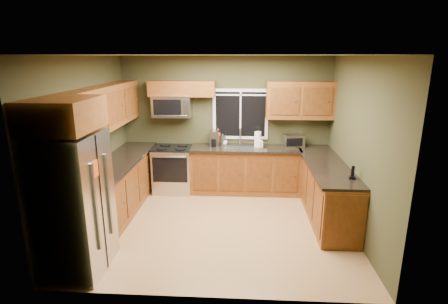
# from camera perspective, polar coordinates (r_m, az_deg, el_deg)

# --- Properties ---
(floor) EXTENTS (4.20, 4.20, 0.00)m
(floor) POSITION_cam_1_polar(r_m,az_deg,el_deg) (5.88, -0.70, -11.78)
(floor) COLOR #A07446
(floor) RESTS_ON ground
(ceiling) EXTENTS (4.20, 4.20, 0.00)m
(ceiling) POSITION_cam_1_polar(r_m,az_deg,el_deg) (5.23, -0.80, 15.55)
(ceiling) COLOR white
(ceiling) RESTS_ON back_wall
(back_wall) EXTENTS (4.20, 0.00, 4.20)m
(back_wall) POSITION_cam_1_polar(r_m,az_deg,el_deg) (7.15, 0.27, 4.64)
(back_wall) COLOR #36361D
(back_wall) RESTS_ON ground
(front_wall) EXTENTS (4.20, 0.00, 4.20)m
(front_wall) POSITION_cam_1_polar(r_m,az_deg,el_deg) (3.69, -2.71, -5.87)
(front_wall) COLOR #36361D
(front_wall) RESTS_ON ground
(left_wall) EXTENTS (0.00, 3.60, 3.60)m
(left_wall) POSITION_cam_1_polar(r_m,az_deg,el_deg) (5.93, -21.45, 1.28)
(left_wall) COLOR #36361D
(left_wall) RESTS_ON ground
(right_wall) EXTENTS (0.00, 3.60, 3.60)m
(right_wall) POSITION_cam_1_polar(r_m,az_deg,el_deg) (5.66, 20.99, 0.69)
(right_wall) COLOR #36361D
(right_wall) RESTS_ON ground
(window) EXTENTS (1.12, 0.03, 1.02)m
(window) POSITION_cam_1_polar(r_m,az_deg,el_deg) (7.09, 2.70, 6.19)
(window) COLOR white
(window) RESTS_ON back_wall
(base_cabinets_left) EXTENTS (0.60, 2.65, 0.90)m
(base_cabinets_left) POSITION_cam_1_polar(r_m,az_deg,el_deg) (6.49, -16.54, -5.42)
(base_cabinets_left) COLOR brown
(base_cabinets_left) RESTS_ON ground
(countertop_left) EXTENTS (0.65, 2.65, 0.04)m
(countertop_left) POSITION_cam_1_polar(r_m,az_deg,el_deg) (6.34, -16.65, -1.45)
(countertop_left) COLOR black
(countertop_left) RESTS_ON base_cabinets_left
(base_cabinets_back) EXTENTS (2.17, 0.60, 0.90)m
(base_cabinets_back) POSITION_cam_1_polar(r_m,az_deg,el_deg) (7.08, 3.49, -3.04)
(base_cabinets_back) COLOR brown
(base_cabinets_back) RESTS_ON ground
(countertop_back) EXTENTS (2.17, 0.65, 0.04)m
(countertop_back) POSITION_cam_1_polar(r_m,az_deg,el_deg) (6.92, 3.55, 0.59)
(countertop_back) COLOR black
(countertop_back) RESTS_ON base_cabinets_back
(base_cabinets_peninsula) EXTENTS (0.60, 2.52, 0.90)m
(base_cabinets_peninsula) POSITION_cam_1_polar(r_m,az_deg,el_deg) (6.34, 16.18, -5.89)
(base_cabinets_peninsula) COLOR brown
(base_cabinets_peninsula) RESTS_ON ground
(countertop_peninsula) EXTENTS (0.65, 2.50, 0.04)m
(countertop_peninsula) POSITION_cam_1_polar(r_m,az_deg,el_deg) (6.19, 16.26, -1.80)
(countertop_peninsula) COLOR black
(countertop_peninsula) RESTS_ON base_cabinets_peninsula
(upper_cabinets_left) EXTENTS (0.33, 2.65, 0.72)m
(upper_cabinets_left) POSITION_cam_1_polar(r_m,az_deg,el_deg) (6.20, -18.72, 6.93)
(upper_cabinets_left) COLOR brown
(upper_cabinets_left) RESTS_ON left_wall
(upper_cabinets_back_left) EXTENTS (1.30, 0.33, 0.30)m
(upper_cabinets_back_left) POSITION_cam_1_polar(r_m,az_deg,el_deg) (6.99, -6.89, 10.24)
(upper_cabinets_back_left) COLOR brown
(upper_cabinets_back_left) RESTS_ON back_wall
(upper_cabinets_back_right) EXTENTS (1.30, 0.33, 0.72)m
(upper_cabinets_back_right) POSITION_cam_1_polar(r_m,az_deg,el_deg) (6.99, 12.29, 8.26)
(upper_cabinets_back_right) COLOR brown
(upper_cabinets_back_right) RESTS_ON back_wall
(upper_cabinet_over_fridge) EXTENTS (0.72, 0.90, 0.38)m
(upper_cabinet_over_fridge) POSITION_cam_1_polar(r_m,az_deg,el_deg) (4.50, -24.86, 5.58)
(upper_cabinet_over_fridge) COLOR brown
(upper_cabinet_over_fridge) RESTS_ON left_wall
(refrigerator) EXTENTS (0.74, 0.90, 1.80)m
(refrigerator) POSITION_cam_1_polar(r_m,az_deg,el_deg) (4.80, -23.32, -7.81)
(refrigerator) COLOR #B7B7BC
(refrigerator) RESTS_ON ground
(range) EXTENTS (0.76, 0.69, 0.94)m
(range) POSITION_cam_1_polar(r_m,az_deg,el_deg) (7.19, -8.28, -2.73)
(range) COLOR #B7B7BC
(range) RESTS_ON ground
(microwave) EXTENTS (0.76, 0.41, 0.42)m
(microwave) POSITION_cam_1_polar(r_m,az_deg,el_deg) (7.04, -8.46, 7.42)
(microwave) COLOR #B7B7BC
(microwave) RESTS_ON back_wall
(sink) EXTENTS (0.60, 0.42, 0.36)m
(sink) POSITION_cam_1_polar(r_m,az_deg,el_deg) (6.93, 2.61, 0.90)
(sink) COLOR slate
(sink) RESTS_ON countertop_back
(toaster_oven) EXTENTS (0.43, 0.37, 0.24)m
(toaster_oven) POSITION_cam_1_polar(r_m,az_deg,el_deg) (7.10, 11.29, 1.85)
(toaster_oven) COLOR #B7B7BC
(toaster_oven) RESTS_ON countertop_back
(coffee_maker) EXTENTS (0.21, 0.26, 0.30)m
(coffee_maker) POSITION_cam_1_polar(r_m,az_deg,el_deg) (7.01, -1.66, 2.16)
(coffee_maker) COLOR slate
(coffee_maker) RESTS_ON countertop_back
(kettle) EXTENTS (0.17, 0.17, 0.25)m
(kettle) POSITION_cam_1_polar(r_m,az_deg,el_deg) (7.07, -0.20, 2.06)
(kettle) COLOR #B7B7BC
(kettle) RESTS_ON countertop_back
(paper_towel_roll) EXTENTS (0.16, 0.16, 0.34)m
(paper_towel_roll) POSITION_cam_1_polar(r_m,az_deg,el_deg) (6.95, 5.52, 2.08)
(paper_towel_roll) COLOR white
(paper_towel_roll) RESTS_ON countertop_back
(soap_bottle_a) EXTENTS (0.16, 0.16, 0.32)m
(soap_bottle_a) POSITION_cam_1_polar(r_m,az_deg,el_deg) (7.12, -0.98, 2.52)
(soap_bottle_a) COLOR #DE4E14
(soap_bottle_a) RESTS_ON countertop_back
(soap_bottle_b) EXTENTS (0.11, 0.12, 0.19)m
(soap_bottle_b) POSITION_cam_1_polar(r_m,az_deg,el_deg) (6.93, 5.93, 1.54)
(soap_bottle_b) COLOR white
(soap_bottle_b) RESTS_ON countertop_back
(soap_bottle_c) EXTENTS (0.16, 0.16, 0.18)m
(soap_bottle_c) POSITION_cam_1_polar(r_m,az_deg,el_deg) (7.08, -0.00, 1.85)
(soap_bottle_c) COLOR white
(soap_bottle_c) RESTS_ON countertop_back
(cordless_phone) EXTENTS (0.10, 0.10, 0.20)m
(cordless_phone) POSITION_cam_1_polar(r_m,az_deg,el_deg) (5.48, 20.23, -3.53)
(cordless_phone) COLOR black
(cordless_phone) RESTS_ON countertop_peninsula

